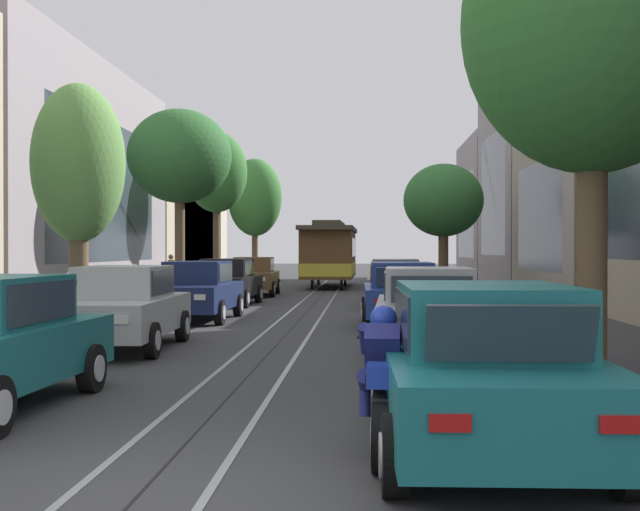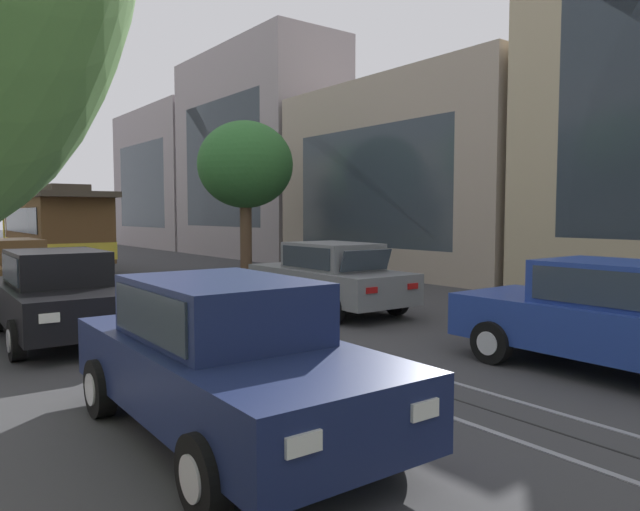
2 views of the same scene
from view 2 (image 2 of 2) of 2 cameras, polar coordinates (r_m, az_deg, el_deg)
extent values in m
plane|color=#38383A|center=(13.44, -12.60, -5.60)|extent=(160.00, 160.00, 0.00)
cube|color=gray|center=(16.60, -19.48, -3.88)|extent=(0.08, 64.23, 0.01)
cube|color=gray|center=(16.95, -16.06, -3.65)|extent=(0.08, 64.23, 0.01)
cube|color=black|center=(16.77, -17.75, -3.77)|extent=(0.03, 64.23, 0.01)
cube|color=gray|center=(22.46, 8.58, 7.37)|extent=(4.12, 10.95, 7.09)
cube|color=#2D3842|center=(21.04, 4.65, 6.67)|extent=(0.04, 7.87, 4.26)
cube|color=gray|center=(31.55, -6.20, 9.71)|extent=(4.36, 10.95, 10.70)
cube|color=#2D3842|center=(30.46, -9.73, 8.87)|extent=(0.04, 7.87, 6.42)
cube|color=gray|center=(41.83, -13.27, 7.18)|extent=(5.90, 10.95, 9.17)
cube|color=#2D3842|center=(40.71, -17.06, 6.55)|extent=(0.04, 7.87, 5.50)
cube|color=#19234C|center=(6.04, -9.01, -11.18)|extent=(1.87, 4.33, 0.66)
cube|color=#19234C|center=(6.04, -9.72, -5.08)|extent=(1.51, 2.09, 0.60)
cube|color=#2D3842|center=(5.32, -5.68, -6.51)|extent=(1.34, 0.24, 0.47)
cube|color=#2D3842|center=(7.11, -13.97, -3.92)|extent=(1.30, 0.22, 0.45)
cube|color=#2D3842|center=(6.40, -3.70, -4.51)|extent=(0.06, 1.81, 0.47)
cube|color=#2D3842|center=(5.75, -16.45, -5.64)|extent=(0.06, 1.81, 0.47)
cube|color=white|center=(4.66, 10.16, -14.60)|extent=(0.28, 0.04, 0.14)
cube|color=#B21414|center=(8.16, -12.46, -6.51)|extent=(0.28, 0.04, 0.12)
cube|color=white|center=(3.97, -1.63, -17.89)|extent=(0.28, 0.04, 0.14)
cube|color=#B21414|center=(7.79, -20.06, -7.17)|extent=(0.28, 0.04, 0.12)
cylinder|color=black|center=(5.57, 6.09, -16.06)|extent=(0.21, 0.64, 0.64)
cylinder|color=silver|center=(5.64, 6.96, -15.81)|extent=(0.03, 0.35, 0.35)
cylinder|color=black|center=(4.66, -11.27, -20.27)|extent=(0.21, 0.64, 0.64)
cylinder|color=silver|center=(4.62, -12.60, -20.51)|extent=(0.03, 0.35, 0.35)
cylinder|color=black|center=(7.66, -7.64, -10.43)|extent=(0.21, 0.64, 0.64)
cylinder|color=silver|center=(7.71, -6.91, -10.33)|extent=(0.03, 0.35, 0.35)
cylinder|color=black|center=(7.03, -20.64, -11.99)|extent=(0.21, 0.64, 0.64)
cylinder|color=silver|center=(7.00, -21.53, -12.08)|extent=(0.03, 0.35, 0.35)
cube|color=black|center=(11.46, -24.07, -4.23)|extent=(1.94, 4.36, 0.66)
cube|color=black|center=(11.54, -24.30, -1.03)|extent=(1.54, 2.11, 0.60)
cube|color=#2D3842|center=(10.72, -23.45, -1.48)|extent=(1.34, 0.27, 0.47)
cube|color=#2D3842|center=(12.70, -25.31, -0.72)|extent=(1.30, 0.24, 0.45)
cube|color=#2D3842|center=(11.70, -20.71, -0.87)|extent=(0.09, 1.81, 0.47)
cube|color=#2D3842|center=(11.43, -27.99, -1.20)|extent=(0.09, 1.81, 0.47)
cube|color=white|center=(9.50, -18.24, -5.13)|extent=(0.28, 0.05, 0.14)
cube|color=#B21414|center=(13.66, -23.54, -2.51)|extent=(0.28, 0.05, 0.12)
cube|color=white|center=(9.25, -24.89, -5.55)|extent=(0.28, 0.05, 0.14)
cube|color=#B21414|center=(13.49, -28.19, -2.74)|extent=(0.28, 0.05, 0.12)
cylinder|color=black|center=(10.45, -17.82, -6.68)|extent=(0.22, 0.65, 0.64)
cylinder|color=silver|center=(10.48, -17.24, -6.64)|extent=(0.03, 0.35, 0.35)
cylinder|color=black|center=(10.08, -27.49, -7.34)|extent=(0.22, 0.65, 0.64)
cylinder|color=silver|center=(10.07, -28.11, -7.38)|extent=(0.03, 0.35, 0.35)
cylinder|color=black|center=(12.99, -21.34, -4.69)|extent=(0.22, 0.65, 0.64)
cylinder|color=silver|center=(13.01, -20.87, -4.66)|extent=(0.03, 0.35, 0.35)
cube|color=brown|center=(17.17, -28.05, -1.70)|extent=(1.91, 4.35, 0.66)
cube|color=brown|center=(17.27, -28.21, 0.42)|extent=(1.53, 2.10, 0.60)
cube|color=#2D3842|center=(16.45, -27.68, 0.21)|extent=(1.34, 0.26, 0.47)
cube|color=#2D3842|center=(17.42, -25.79, 0.52)|extent=(0.08, 1.81, 0.47)
cube|color=white|center=(15.17, -24.50, -1.92)|extent=(0.28, 0.05, 0.14)
cube|color=#B21414|center=(19.38, -27.61, -0.79)|extent=(0.28, 0.05, 0.12)
cube|color=white|center=(14.94, -28.65, -2.13)|extent=(0.28, 0.05, 0.14)
cylinder|color=black|center=(16.09, -24.06, -3.12)|extent=(0.22, 0.64, 0.64)
cylinder|color=silver|center=(16.12, -23.68, -3.09)|extent=(0.03, 0.35, 0.35)
cylinder|color=black|center=(18.67, -26.11, -2.23)|extent=(0.22, 0.64, 0.64)
cylinder|color=silver|center=(18.70, -25.78, -2.21)|extent=(0.03, 0.35, 0.35)
cube|color=#233D93|center=(9.19, 26.47, -6.29)|extent=(1.83, 4.31, 0.66)
cube|color=#233D93|center=(9.04, 27.45, -2.45)|extent=(1.49, 2.08, 0.60)
cube|color=#2D3842|center=(9.42, 22.82, -2.18)|extent=(1.33, 0.23, 0.47)
cube|color=#2D3842|center=(8.37, 25.27, -2.87)|extent=(0.04, 1.81, 0.47)
cube|color=white|center=(9.85, 13.63, -4.72)|extent=(0.28, 0.04, 0.14)
cube|color=white|center=(10.73, 17.38, -4.07)|extent=(0.28, 0.04, 0.14)
cylinder|color=black|center=(9.18, 16.37, -8.13)|extent=(0.20, 0.64, 0.64)
cylinder|color=silver|center=(9.09, 15.95, -8.24)|extent=(0.02, 0.35, 0.35)
cylinder|color=black|center=(10.63, 22.01, -6.60)|extent=(0.20, 0.64, 0.64)
cylinder|color=silver|center=(10.72, 22.31, -6.52)|extent=(0.02, 0.35, 0.35)
cube|color=slate|center=(13.48, 0.82, -2.68)|extent=(1.89, 4.33, 0.66)
cube|color=slate|center=(13.30, 1.21, -0.04)|extent=(1.52, 2.09, 0.60)
cube|color=#2D3842|center=(13.98, -0.86, 0.07)|extent=(1.34, 0.25, 0.47)
cube|color=#2D3842|center=(12.38, 4.52, -0.45)|extent=(1.30, 0.22, 0.45)
cube|color=#2D3842|center=(12.86, -1.44, -0.18)|extent=(0.07, 1.81, 0.47)
cube|color=#2D3842|center=(13.76, 3.70, 0.09)|extent=(0.07, 1.81, 0.47)
cube|color=white|center=(14.96, -5.85, -1.65)|extent=(0.28, 0.05, 0.14)
cube|color=#B21414|center=(11.45, 5.06, -3.40)|extent=(0.28, 0.05, 0.12)
cube|color=white|center=(15.55, -2.29, -1.42)|extent=(0.28, 0.05, 0.14)
cube|color=#B21414|center=(12.21, 9.03, -2.97)|extent=(0.28, 0.05, 0.12)
cylinder|color=black|center=(14.14, -5.29, -3.73)|extent=(0.21, 0.64, 0.64)
cylinder|color=silver|center=(14.08, -5.68, -3.76)|extent=(0.03, 0.35, 0.35)
cylinder|color=black|center=(15.10, 0.47, -3.21)|extent=(0.21, 0.64, 0.64)
cylinder|color=silver|center=(15.17, 0.81, -3.18)|extent=(0.03, 0.35, 0.35)
cylinder|color=black|center=(11.95, 1.27, -5.15)|extent=(0.21, 0.64, 0.64)
cylinder|color=silver|center=(11.88, 0.84, -5.20)|extent=(0.03, 0.35, 0.35)
cylinder|color=black|center=(13.07, 7.44, -4.38)|extent=(0.21, 0.64, 0.64)
cylinder|color=silver|center=(13.15, 7.79, -4.34)|extent=(0.03, 0.35, 0.35)
cylinder|color=brown|center=(21.26, -7.24, 2.36)|extent=(0.42, 0.42, 3.22)
ellipsoid|color=#2D662D|center=(21.33, -7.30, 8.78)|extent=(3.40, 3.46, 3.10)
cube|color=brown|center=(24.93, -24.42, 2.36)|extent=(2.52, 7.54, 2.30)
cube|color=yellow|center=(24.96, -24.37, 0.76)|extent=(2.56, 7.58, 0.60)
cube|color=#42382D|center=(29.20, -26.08, 0.35)|extent=(2.42, 1.14, 0.10)
cylinder|color=yellow|center=(29.42, -28.45, 2.44)|extent=(0.08, 0.08, 2.30)
cylinder|color=yellow|center=(29.81, -24.18, 2.59)|extent=(0.08, 0.08, 2.30)
cube|color=#42382D|center=(25.23, -24.64, 5.21)|extent=(2.70, 9.14, 0.20)
cube|color=#42382D|center=(24.94, -24.52, 5.79)|extent=(1.41, 5.64, 0.28)
cube|color=#2D3842|center=(24.71, -27.22, 3.08)|extent=(0.13, 6.37, 0.90)
cube|color=#2D3842|center=(25.20, -21.72, 3.25)|extent=(0.13, 6.37, 0.90)
cube|color=yellow|center=(29.67, -26.40, 4.78)|extent=(1.44, 0.08, 0.28)
cube|color=black|center=(29.72, -26.33, 2.04)|extent=(0.44, 0.04, 0.32)
cylinder|color=#332D28|center=(26.89, -26.70, -0.38)|extent=(0.13, 0.70, 0.70)
cylinder|color=#332D28|center=(27.15, -23.78, -0.26)|extent=(0.13, 0.70, 0.70)
cylinder|color=#332D28|center=(22.84, -24.98, -1.04)|extent=(0.13, 0.70, 0.70)
cylinder|color=#332D28|center=(23.15, -21.58, -0.88)|extent=(0.13, 0.70, 0.70)
camera|label=1|loc=(17.83, 118.99, -3.05)|focal=45.54mm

